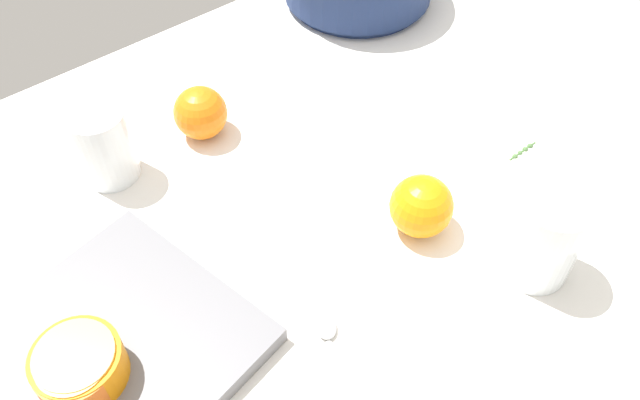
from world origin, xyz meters
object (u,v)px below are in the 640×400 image
at_px(orange_half_0, 78,373).
at_px(loose_orange_2, 201,113).
at_px(second_glass, 104,147).
at_px(orange_half_2, 81,360).
at_px(loose_orange_3, 421,206).
at_px(cutting_board, 78,377).
at_px(spoon, 334,362).
at_px(orange_half_1, 79,365).
at_px(juice_glass, 542,241).

height_order(orange_half_0, loose_orange_2, loose_orange_2).
xyz_separation_m(second_glass, orange_half_0, (-0.16, -0.26, -0.00)).
bearing_deg(orange_half_2, loose_orange_3, -9.60).
bearing_deg(cutting_board, loose_orange_3, -9.80).
xyz_separation_m(second_glass, spoon, (0.05, -0.39, -0.04)).
bearing_deg(spoon, loose_orange_3, 21.17).
height_order(loose_orange_3, spoon, loose_orange_3).
relative_size(orange_half_1, orange_half_2, 1.30).
xyz_separation_m(orange_half_2, loose_orange_2, (0.28, 0.24, -0.00)).
relative_size(juice_glass, second_glass, 1.13).
bearing_deg(juice_glass, cutting_board, 157.30).
xyz_separation_m(orange_half_1, loose_orange_2, (0.29, 0.24, -0.01)).
relative_size(juice_glass, orange_half_1, 1.31).
bearing_deg(loose_orange_3, second_glass, 128.17).
relative_size(orange_half_0, loose_orange_2, 1.08).
distance_m(juice_glass, spoon, 0.26).
height_order(orange_half_0, orange_half_2, orange_half_0).
distance_m(juice_glass, loose_orange_2, 0.46).
relative_size(orange_half_0, loose_orange_3, 1.03).
height_order(orange_half_1, loose_orange_2, loose_orange_2).
xyz_separation_m(orange_half_0, orange_half_1, (0.00, 0.01, 0.00)).
bearing_deg(juice_glass, second_glass, 124.93).
xyz_separation_m(cutting_board, orange_half_0, (0.00, -0.02, 0.03)).
bearing_deg(cutting_board, orange_half_1, -55.29).
xyz_separation_m(juice_glass, orange_half_0, (-0.46, 0.18, -0.01)).
xyz_separation_m(orange_half_0, loose_orange_3, (0.40, -0.05, -0.01)).
bearing_deg(orange_half_1, loose_orange_3, -8.59).
height_order(juice_glass, loose_orange_3, juice_glass).
bearing_deg(orange_half_1, loose_orange_2, 40.16).
xyz_separation_m(second_glass, loose_orange_3, (0.25, -0.31, -0.01)).
bearing_deg(loose_orange_3, orange_half_2, 170.40).
bearing_deg(second_glass, orange_half_1, -121.46).
distance_m(loose_orange_3, spoon, 0.21).
bearing_deg(loose_orange_2, orange_half_0, -139.59).
relative_size(juice_glass, loose_orange_3, 1.52).
height_order(juice_glass, orange_half_0, juice_glass).
height_order(cutting_board, spoon, cutting_board).
bearing_deg(orange_half_1, orange_half_2, 62.95).
distance_m(orange_half_0, loose_orange_3, 0.41).
xyz_separation_m(juice_glass, orange_half_2, (-0.46, 0.19, -0.01)).
xyz_separation_m(juice_glass, spoon, (-0.26, 0.05, -0.05)).
bearing_deg(second_glass, loose_orange_3, -51.83).
bearing_deg(juice_glass, orange_half_2, 157.19).
relative_size(orange_half_1, spoon, 0.55).
bearing_deg(orange_half_0, second_glass, 58.37).
bearing_deg(orange_half_2, cutting_board, 162.67).
distance_m(juice_glass, orange_half_0, 0.50).
relative_size(loose_orange_2, spoon, 0.45).
relative_size(cutting_board, orange_half_2, 5.06).
relative_size(second_glass, loose_orange_3, 1.35).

